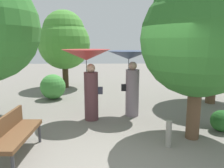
{
  "coord_description": "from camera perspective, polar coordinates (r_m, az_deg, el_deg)",
  "views": [
    {
      "loc": [
        -0.19,
        -3.69,
        2.17
      ],
      "look_at": [
        0.0,
        2.96,
        0.94
      ],
      "focal_mm": 35.76,
      "sensor_mm": 36.0,
      "label": 1
    }
  ],
  "objects": [
    {
      "name": "tree_near_right",
      "position": [
        8.72,
        25.12,
        13.7
      ],
      "size": [
        3.02,
        3.02,
        4.48
      ],
      "color": "brown",
      "rests_on": "ground"
    },
    {
      "name": "bush_path_right",
      "position": [
        8.99,
        -14.87,
        -0.67
      ],
      "size": [
        0.98,
        0.98,
        0.98
      ],
      "primitive_type": "sphere",
      "color": "#428C3D",
      "rests_on": "ground"
    },
    {
      "name": "ground_plane",
      "position": [
        4.28,
        1.18,
        -19.99
      ],
      "size": [
        40.0,
        40.0,
        0.0
      ],
      "primitive_type": "plane",
      "color": "slate"
    },
    {
      "name": "bush_path_left",
      "position": [
        6.22,
        26.22,
        -8.45
      ],
      "size": [
        0.54,
        0.54,
        0.54
      ],
      "primitive_type": "sphere",
      "color": "#235B23",
      "rests_on": "ground"
    },
    {
      "name": "person_left",
      "position": [
        6.2,
        -6.2,
        4.28
      ],
      "size": [
        1.33,
        1.33,
        2.0
      ],
      "rotation": [
        0.0,
        0.0,
        1.6
      ],
      "color": "#563338",
      "rests_on": "ground"
    },
    {
      "name": "park_bench",
      "position": [
        4.69,
        -23.83,
        -11.17
      ],
      "size": [
        0.53,
        1.51,
        0.83
      ],
      "rotation": [
        0.0,
        0.0,
        1.54
      ],
      "color": "#38383D",
      "rests_on": "ground"
    },
    {
      "name": "tree_near_left",
      "position": [
        11.05,
        -12.14,
        11.05
      ],
      "size": [
        2.46,
        2.46,
        3.7
      ],
      "color": "#42301E",
      "rests_on": "ground"
    },
    {
      "name": "person_right",
      "position": [
        6.56,
        4.66,
        3.75
      ],
      "size": [
        1.25,
        1.25,
        1.94
      ],
      "rotation": [
        0.0,
        0.0,
        1.6
      ],
      "color": "gray",
      "rests_on": "ground"
    },
    {
      "name": "path_marker_post",
      "position": [
        4.93,
        14.26,
        -12.24
      ],
      "size": [
        0.12,
        0.12,
        0.59
      ],
      "primitive_type": "cylinder",
      "color": "gray",
      "rests_on": "ground"
    },
    {
      "name": "tree_mid_right",
      "position": [
        5.21,
        21.41,
        12.85
      ],
      "size": [
        2.5,
        2.5,
        3.86
      ],
      "color": "brown",
      "rests_on": "ground"
    }
  ]
}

